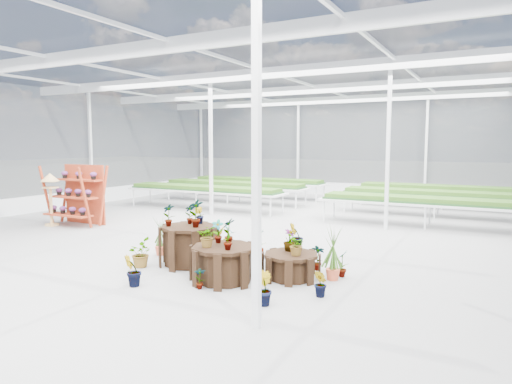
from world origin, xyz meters
The scene contains 10 objects.
ground_plane centered at (0.00, 0.00, 0.00)m, with size 24.00×24.00×0.00m, color gray.
greenhouse_shell centered at (0.00, 0.00, 2.25)m, with size 18.00×24.00×4.50m, color white, non-canonical shape.
steel_frame centered at (0.00, 0.00, 2.25)m, with size 18.00×24.00×4.50m, color silver, non-canonical shape.
nursery_benches centered at (0.00, 7.20, 0.42)m, with size 16.00×7.00×0.84m, color silver, non-canonical shape.
plinth_tall centered at (0.31, -1.81, 0.40)m, with size 1.19×1.19×0.81m, color black.
plinth_mid centered at (1.51, -2.41, 0.32)m, with size 1.21×1.21×0.64m, color black.
plinth_low centered at (2.51, -1.71, 0.23)m, with size 1.04×1.04×0.47m, color black.
shelf_rack centered at (-5.48, 0.31, 0.91)m, with size 1.72×0.91×1.83m, color #983218, non-canonical shape.
bird_table centered at (-6.01, -0.12, 0.80)m, with size 0.38×0.38×1.60m, color tan, non-canonical shape.
nursery_plants centered at (1.16, -1.76, 0.51)m, with size 4.46×3.28×1.37m.
Camera 1 is at (5.75, -9.21, 2.45)m, focal length 32.00 mm.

